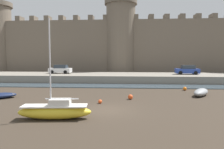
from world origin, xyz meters
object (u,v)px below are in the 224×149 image
at_px(mooring_buoy_near_channel, 130,97).
at_px(car_quay_west, 187,70).
at_px(car_quay_east, 60,69).
at_px(mooring_buoy_near_shore, 185,89).
at_px(rowboat_foreground_left, 201,92).
at_px(mooring_buoy_mid_mud, 100,102).
at_px(sailboat_near_channel_left, 55,111).

height_order(mooring_buoy_near_channel, car_quay_west, car_quay_west).
bearing_deg(car_quay_east, mooring_buoy_near_shore, -29.73).
xyz_separation_m(rowboat_foreground_left, mooring_buoy_near_shore, (-0.77, 3.84, -0.17)).
bearing_deg(mooring_buoy_near_channel, mooring_buoy_near_shore, 42.75).
bearing_deg(rowboat_foreground_left, car_quay_east, 143.68).
bearing_deg(mooring_buoy_mid_mud, mooring_buoy_near_channel, 37.80).
xyz_separation_m(mooring_buoy_near_channel, car_quay_east, (-12.86, 17.91, 1.81)).
distance_m(mooring_buoy_near_channel, car_quay_west, 20.24).
distance_m(sailboat_near_channel_left, mooring_buoy_mid_mud, 5.85).
height_order(mooring_buoy_near_shore, car_quay_east, car_quay_east).
bearing_deg(mooring_buoy_mid_mud, car_quay_west, 56.34).
xyz_separation_m(mooring_buoy_near_channel, car_quay_west, (10.21, 17.39, 1.81)).
bearing_deg(mooring_buoy_near_channel, car_quay_east, 125.69).
relative_size(mooring_buoy_near_shore, car_quay_east, 0.12).
bearing_deg(car_quay_east, sailboat_near_channel_left, -73.35).
bearing_deg(car_quay_west, rowboat_foreground_left, -99.17).
xyz_separation_m(sailboat_near_channel_left, car_quay_east, (-7.60, 25.39, 1.48)).
relative_size(sailboat_near_channel_left, car_quay_east, 1.65).
xyz_separation_m(rowboat_foreground_left, mooring_buoy_near_channel, (-7.84, -2.69, -0.16)).
bearing_deg(sailboat_near_channel_left, mooring_buoy_mid_mud, 65.22).
relative_size(rowboat_foreground_left, car_quay_west, 0.89).
xyz_separation_m(mooring_buoy_near_shore, mooring_buoy_near_channel, (-7.06, -6.53, 0.01)).
bearing_deg(sailboat_near_channel_left, car_quay_east, 106.65).
height_order(rowboat_foreground_left, car_quay_west, car_quay_west).
bearing_deg(mooring_buoy_near_channel, rowboat_foreground_left, 18.93).
relative_size(mooring_buoy_mid_mud, car_quay_west, 0.09).
bearing_deg(mooring_buoy_near_channel, car_quay_west, 59.57).
distance_m(rowboat_foreground_left, mooring_buoy_mid_mud, 11.73).
bearing_deg(car_quay_east, rowboat_foreground_left, -36.32).
distance_m(mooring_buoy_near_shore, mooring_buoy_near_channel, 9.62).
height_order(sailboat_near_channel_left, mooring_buoy_near_shore, sailboat_near_channel_left).
relative_size(sailboat_near_channel_left, mooring_buoy_mid_mud, 18.75).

